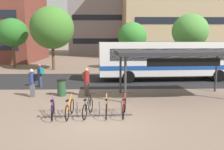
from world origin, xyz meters
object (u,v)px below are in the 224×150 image
(parked_bicycle_red_4, at_px, (124,108))
(street_tree_0, at_px, (52,28))
(parked_bicycle_black_2, at_px, (88,108))
(commuter_teal_pack_2, at_px, (40,74))
(parked_bicycle_orange_3, at_px, (106,108))
(trash_bin, at_px, (62,88))
(street_tree_1, at_px, (132,36))
(city_bus, at_px, (171,59))
(commuter_olive_pack_1, at_px, (86,80))
(street_tree_3, at_px, (12,33))
(street_tree_2, at_px, (190,31))
(parked_bicycle_purple_0, at_px, (53,109))
(parked_bicycle_orange_1, at_px, (70,109))
(commuter_black_pack_0, at_px, (33,81))
(transit_shelter, at_px, (176,54))

(parked_bicycle_red_4, distance_m, street_tree_0, 17.93)
(parked_bicycle_black_2, xyz_separation_m, commuter_teal_pack_2, (-3.97, 6.50, 0.61))
(parked_bicycle_black_2, height_order, parked_bicycle_orange_3, same)
(trash_bin, xyz_separation_m, street_tree_0, (-3.18, 12.18, 4.12))
(parked_bicycle_orange_3, distance_m, trash_bin, 4.77)
(parked_bicycle_black_2, height_order, commuter_teal_pack_2, commuter_teal_pack_2)
(street_tree_1, bearing_deg, parked_bicycle_red_4, -97.36)
(parked_bicycle_red_4, bearing_deg, parked_bicycle_orange_3, 98.71)
(city_bus, bearing_deg, commuter_olive_pack_1, -143.76)
(street_tree_3, bearing_deg, commuter_olive_pack_1, -55.24)
(street_tree_1, distance_m, street_tree_2, 6.30)
(parked_bicycle_orange_3, distance_m, street_tree_2, 18.10)
(city_bus, height_order, parked_bicycle_purple_0, city_bus)
(parked_bicycle_orange_1, distance_m, commuter_olive_pack_1, 3.97)
(commuter_black_pack_0, xyz_separation_m, street_tree_0, (-1.50, 12.45, 3.65))
(parked_bicycle_black_2, height_order, street_tree_0, street_tree_0)
(parked_bicycle_red_4, relative_size, street_tree_3, 0.29)
(commuter_black_pack_0, height_order, street_tree_0, street_tree_0)
(parked_bicycle_purple_0, height_order, trash_bin, trash_bin)
(commuter_black_pack_0, height_order, trash_bin, commuter_black_pack_0)
(city_bus, relative_size, parked_bicycle_orange_1, 7.05)
(parked_bicycle_orange_3, xyz_separation_m, commuter_black_pack_0, (-4.48, 3.59, 0.61))
(parked_bicycle_purple_0, height_order, street_tree_1, street_tree_1)
(city_bus, xyz_separation_m, parked_bicycle_orange_1, (-7.15, -9.38, -1.39))
(street_tree_3, bearing_deg, commuter_teal_pack_2, -61.42)
(parked_bicycle_black_2, bearing_deg, street_tree_0, 29.11)
(street_tree_1, bearing_deg, commuter_black_pack_0, -119.86)
(city_bus, relative_size, commuter_teal_pack_2, 7.07)
(parked_bicycle_purple_0, distance_m, street_tree_0, 17.09)
(city_bus, height_order, street_tree_0, street_tree_0)
(street_tree_1, relative_size, street_tree_2, 0.87)
(city_bus, height_order, transit_shelter, city_bus)
(parked_bicycle_orange_3, distance_m, street_tree_0, 17.64)
(parked_bicycle_purple_0, relative_size, trash_bin, 1.66)
(transit_shelter, height_order, trash_bin, transit_shelter)
(commuter_teal_pack_2, bearing_deg, parked_bicycle_orange_1, 159.09)
(parked_bicycle_black_2, bearing_deg, transit_shelter, -43.77)
(parked_bicycle_black_2, height_order, commuter_olive_pack_1, commuter_olive_pack_1)
(street_tree_0, bearing_deg, city_bus, -30.61)
(parked_bicycle_black_2, bearing_deg, commuter_teal_pack_2, 42.82)
(street_tree_1, bearing_deg, parked_bicycle_orange_1, -105.56)
(parked_bicycle_purple_0, relative_size, commuter_olive_pack_1, 0.97)
(trash_bin, bearing_deg, street_tree_0, 104.65)
(parked_bicycle_black_2, relative_size, parked_bicycle_orange_3, 0.98)
(parked_bicycle_orange_1, bearing_deg, transit_shelter, -54.46)
(commuter_olive_pack_1, relative_size, trash_bin, 1.71)
(parked_bicycle_purple_0, xyz_separation_m, street_tree_0, (-3.52, 16.17, 4.26))
(parked_bicycle_red_4, xyz_separation_m, transit_shelter, (3.37, 3.49, 2.25))
(transit_shelter, relative_size, street_tree_3, 1.27)
(city_bus, distance_m, transit_shelter, 5.98)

